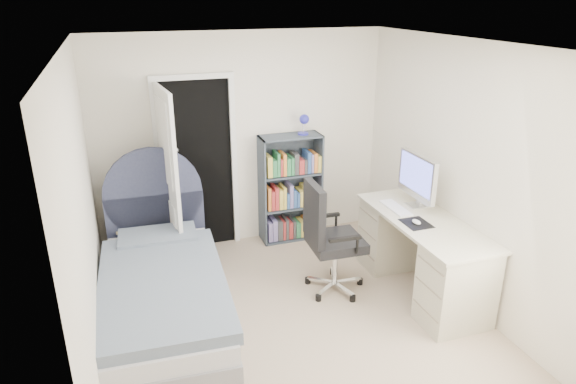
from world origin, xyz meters
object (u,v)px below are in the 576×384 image
object	(u,v)px
office_chair	(327,233)
nightstand	(135,232)
bed	(163,289)
bookcase	(291,193)
desk	(421,252)
floor_lamp	(177,213)

from	to	relation	value
office_chair	nightstand	bearing A→B (deg)	145.80
bed	nightstand	size ratio (longest dim) A/B	3.91
bookcase	desk	bearing A→B (deg)	-62.70
bookcase	office_chair	size ratio (longest dim) A/B	1.33
nightstand	office_chair	bearing A→B (deg)	-34.20
nightstand	office_chair	size ratio (longest dim) A/B	0.50
nightstand	desk	xyz separation A→B (m)	(2.69, -1.54, 0.05)
bed	desk	bearing A→B (deg)	-7.72
floor_lamp	desk	size ratio (longest dim) A/B	0.80
floor_lamp	bookcase	size ratio (longest dim) A/B	0.84
office_chair	bed	bearing A→B (deg)	179.11
floor_lamp	bookcase	distance (m)	1.39
desk	office_chair	world-z (taller)	desk
floor_lamp	office_chair	xyz separation A→B (m)	(1.32, -1.26, 0.11)
bed	bookcase	size ratio (longest dim) A/B	1.48
bed	floor_lamp	size ratio (longest dim) A/B	1.76
nightstand	floor_lamp	xyz separation A→B (m)	(0.48, 0.04, 0.15)
bookcase	office_chair	bearing A→B (deg)	-93.18
bookcase	office_chair	world-z (taller)	bookcase
bed	desk	size ratio (longest dim) A/B	1.40
nightstand	bed	bearing A→B (deg)	-81.63
nightstand	floor_lamp	distance (m)	0.51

